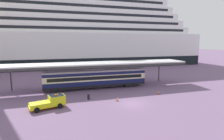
{
  "coord_description": "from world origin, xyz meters",
  "views": [
    {
      "loc": [
        -11.3,
        -26.32,
        10.03
      ],
      "look_at": [
        -1.11,
        8.04,
        4.5
      ],
      "focal_mm": 28.71,
      "sensor_mm": 36.0,
      "label": 1
    }
  ],
  "objects": [
    {
      "name": "cruise_ship",
      "position": [
        -17.74,
        55.79,
        14.84
      ],
      "size": [
        135.79,
        29.43,
        43.26
      ],
      "color": "black",
      "rests_on": "ground"
    },
    {
      "name": "ground_plane",
      "position": [
        0.0,
        0.0,
        0.0
      ],
      "size": [
        400.0,
        400.0,
        0.0
      ],
      "primitive_type": "plane",
      "color": "slate"
    },
    {
      "name": "train_carriage",
      "position": [
        -3.7,
        11.48,
        2.31
      ],
      "size": [
        22.02,
        2.81,
        4.11
      ],
      "color": "black",
      "rests_on": "ground"
    },
    {
      "name": "quay_bollard",
      "position": [
        -6.57,
        4.31,
        0.52
      ],
      "size": [
        0.48,
        0.48,
        0.96
      ],
      "color": "black",
      "rests_on": "ground"
    },
    {
      "name": "service_truck",
      "position": [
        -12.84,
        1.79,
        0.99
      ],
      "size": [
        5.55,
        3.34,
        2.02
      ],
      "color": "yellow",
      "rests_on": "ground"
    },
    {
      "name": "traffic_cone_mid",
      "position": [
        -1.95,
        1.99,
        0.37
      ],
      "size": [
        0.36,
        0.36,
        0.74
      ],
      "color": "black",
      "rests_on": "ground"
    },
    {
      "name": "platform_canopy",
      "position": [
        -3.7,
        11.91,
        5.39
      ],
      "size": [
        41.8,
        6.11,
        5.64
      ],
      "color": "silver",
      "rests_on": "ground"
    },
    {
      "name": "traffic_cone_near",
      "position": [
        7.03,
        3.52,
        0.38
      ],
      "size": [
        0.36,
        0.36,
        0.77
      ],
      "color": "black",
      "rests_on": "ground"
    }
  ]
}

